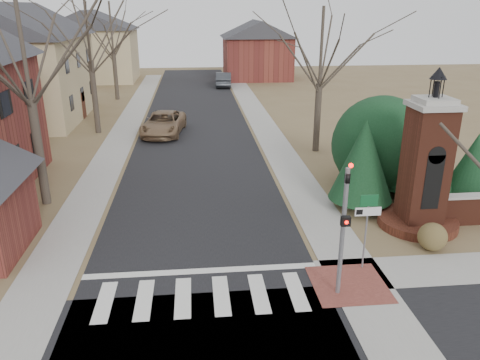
{
  "coord_description": "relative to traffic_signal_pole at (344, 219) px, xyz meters",
  "views": [
    {
      "loc": [
        -0.05,
        -11.74,
        8.56
      ],
      "look_at": [
        1.71,
        6.0,
        1.93
      ],
      "focal_mm": 35.0,
      "sensor_mm": 36.0,
      "label": 1
    }
  ],
  "objects": [
    {
      "name": "ground",
      "position": [
        -4.3,
        -0.57,
        -2.59
      ],
      "size": [
        120.0,
        120.0,
        0.0
      ],
      "primitive_type": "plane",
      "color": "brown",
      "rests_on": "ground"
    },
    {
      "name": "main_street",
      "position": [
        -4.3,
        21.43,
        -2.58
      ],
      "size": [
        8.0,
        70.0,
        0.01
      ],
      "primitive_type": "cube",
      "color": "black",
      "rests_on": "ground"
    },
    {
      "name": "crosswalk_zone",
      "position": [
        -4.3,
        0.23,
        -2.58
      ],
      "size": [
        8.0,
        2.2,
        0.02
      ],
      "primitive_type": "cube",
      "color": "silver",
      "rests_on": "ground"
    },
    {
      "name": "stop_bar",
      "position": [
        -4.3,
        1.73,
        -2.58
      ],
      "size": [
        8.0,
        0.35,
        0.02
      ],
      "primitive_type": "cube",
      "color": "silver",
      "rests_on": "ground"
    },
    {
      "name": "sidewalk_right_main",
      "position": [
        0.9,
        21.43,
        -2.58
      ],
      "size": [
        2.0,
        60.0,
        0.02
      ],
      "primitive_type": "cube",
      "color": "gray",
      "rests_on": "ground"
    },
    {
      "name": "sidewalk_left",
      "position": [
        -9.5,
        21.43,
        -2.58
      ],
      "size": [
        2.0,
        60.0,
        0.02
      ],
      "primitive_type": "cube",
      "color": "gray",
      "rests_on": "ground"
    },
    {
      "name": "curb_apron",
      "position": [
        0.5,
        0.43,
        -2.57
      ],
      "size": [
        2.4,
        2.4,
        0.02
      ],
      "primitive_type": "cube",
      "color": "brown",
      "rests_on": "ground"
    },
    {
      "name": "traffic_signal_pole",
      "position": [
        0.0,
        0.0,
        0.0
      ],
      "size": [
        0.28,
        0.41,
        4.5
      ],
      "color": "slate",
      "rests_on": "ground"
    },
    {
      "name": "sign_post",
      "position": [
        1.29,
        1.41,
        -0.64
      ],
      "size": [
        0.9,
        0.07,
        2.75
      ],
      "color": "slate",
      "rests_on": "ground"
    },
    {
      "name": "brick_gate_monument",
      "position": [
        4.7,
        4.42,
        -0.42
      ],
      "size": [
        3.2,
        3.2,
        6.47
      ],
      "color": "#5B291A",
      "rests_on": "ground"
    },
    {
      "name": "house_stucco_left",
      "position": [
        -17.8,
        26.42,
        2.01
      ],
      "size": [
        9.8,
        12.8,
        9.28
      ],
      "color": "tan",
      "rests_on": "ground"
    },
    {
      "name": "house_distant_left",
      "position": [
        -16.31,
        47.42,
        1.66
      ],
      "size": [
        10.8,
        8.8,
        8.53
      ],
      "color": "tan",
      "rests_on": "ground"
    },
    {
      "name": "house_distant_right",
      "position": [
        3.69,
        47.42,
        1.06
      ],
      "size": [
        8.8,
        8.8,
        7.3
      ],
      "color": "brown",
      "rests_on": "ground"
    },
    {
      "name": "evergreen_near",
      "position": [
        2.9,
        6.43,
        -0.29
      ],
      "size": [
        2.8,
        2.8,
        4.1
      ],
      "color": "#473D33",
      "rests_on": "ground"
    },
    {
      "name": "evergreen_mid",
      "position": [
        6.2,
        7.63,
        0.01
      ],
      "size": [
        3.4,
        3.4,
        4.7
      ],
      "color": "#473D33",
      "rests_on": "ground"
    },
    {
      "name": "evergreen_far",
      "position": [
        8.2,
        6.63,
        -0.69
      ],
      "size": [
        2.4,
        2.4,
        3.3
      ],
      "color": "#473D33",
      "rests_on": "ground"
    },
    {
      "name": "evergreen_mass",
      "position": [
        4.7,
        8.93,
        -0.19
      ],
      "size": [
        4.8,
        4.8,
        4.8
      ],
      "primitive_type": "sphere",
      "color": "#103219",
      "rests_on": "ground"
    },
    {
      "name": "bare_tree_0",
      "position": [
        -11.3,
        8.43,
        5.11
      ],
      "size": [
        8.05,
        8.05,
        11.15
      ],
      "color": "#473D33",
      "rests_on": "ground"
    },
    {
      "name": "bare_tree_1",
      "position": [
        -11.3,
        21.43,
        5.44
      ],
      "size": [
        8.4,
        8.4,
        11.64
      ],
      "color": "#473D33",
      "rests_on": "ground"
    },
    {
      "name": "bare_tree_2",
      "position": [
        -11.8,
        34.43,
        4.44
      ],
      "size": [
        7.35,
        7.35,
        10.19
      ],
      "color": "#473D33",
      "rests_on": "ground"
    },
    {
      "name": "bare_tree_3",
      "position": [
        3.2,
        15.43,
        4.1
      ],
      "size": [
        7.0,
        7.0,
        9.7
      ],
      "color": "#473D33",
      "rests_on": "ground"
    },
    {
      "name": "pickup_truck",
      "position": [
        -6.55,
        20.53,
        -1.81
      ],
      "size": [
        3.29,
        5.88,
        1.55
      ],
      "primitive_type": "imported",
      "rotation": [
        0.0,
        0.0,
        -0.13
      ],
      "color": "#816346",
      "rests_on": "ground"
    },
    {
      "name": "distant_car",
      "position": [
        -0.9,
        41.33,
        -1.79
      ],
      "size": [
        2.04,
        4.95,
        1.59
      ],
      "primitive_type": "imported",
      "rotation": [
        0.0,
        0.0,
        3.07
      ],
      "color": "#363A3E",
      "rests_on": "ground"
    },
    {
      "name": "dry_shrub_left",
      "position": [
        4.3,
        2.43,
        -2.05
      ],
      "size": [
        1.07,
        1.07,
        1.07
      ],
      "primitive_type": "sphere",
      "color": "brown",
      "rests_on": "ground"
    },
    {
      "name": "dry_shrub_right",
      "position": [
        5.0,
        4.03,
        -2.22
      ],
      "size": [
        0.72,
        0.72,
        0.72
      ],
      "primitive_type": "sphere",
      "color": "brown",
      "rests_on": "ground"
    }
  ]
}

